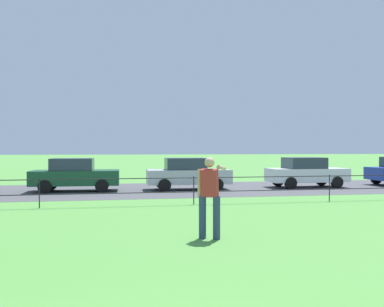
{
  "coord_description": "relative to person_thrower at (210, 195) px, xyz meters",
  "views": [
    {
      "loc": [
        -0.18,
        -2.11,
        1.97
      ],
      "look_at": [
        2.03,
        9.65,
        1.85
      ],
      "focal_mm": 39.11,
      "sensor_mm": 36.0,
      "label": 1
    }
  ],
  "objects": [
    {
      "name": "park_fence",
      "position": [
        -1.89,
        5.67,
        -0.3
      ],
      "size": [
        36.78,
        0.04,
        1.0
      ],
      "color": "black",
      "rests_on": "ground"
    },
    {
      "name": "car_silver_right",
      "position": [
        1.45,
        10.99,
        -0.19
      ],
      "size": [
        4.04,
        1.89,
        1.54
      ],
      "color": "#B7BABF",
      "rests_on": "ground"
    },
    {
      "name": "person_thrower",
      "position": [
        0.0,
        0.0,
        0.0
      ],
      "size": [
        0.75,
        0.69,
        1.79
      ],
      "color": "navy",
      "rests_on": "ground"
    },
    {
      "name": "car_dark_green_left",
      "position": [
        -3.86,
        11.24,
        -0.19
      ],
      "size": [
        4.04,
        1.9,
        1.54
      ],
      "color": "#194C2D",
      "rests_on": "ground"
    },
    {
      "name": "street_strip",
      "position": [
        -1.89,
        11.33,
        -0.97
      ],
      "size": [
        80.0,
        7.68,
        0.01
      ],
      "primitive_type": "cube",
      "color": "#4C4C51",
      "rests_on": "ground"
    },
    {
      "name": "car_white_far_left",
      "position": [
        7.68,
        11.13,
        -0.19
      ],
      "size": [
        4.0,
        1.82,
        1.54
      ],
      "color": "silver",
      "rests_on": "ground"
    }
  ]
}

